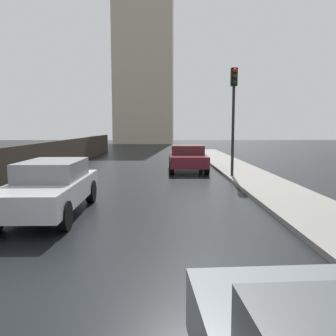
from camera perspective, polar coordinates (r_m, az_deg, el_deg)
The scene contains 5 objects.
ground at distance 4.87m, azimuth -16.69°, elevation -20.99°, with size 120.00×120.00×0.00m, color black.
car_maroon_mid_road at distance 18.10m, azimuth 3.20°, elevation 1.68°, with size 1.91×3.93×1.33m.
car_silver_far_ahead at distance 9.59m, azimuth -18.41°, elevation -2.82°, with size 1.75×4.51×1.37m.
traffic_light at distance 15.55m, azimuth 10.57°, elevation 10.43°, with size 0.26×0.39×4.60m.
distant_tower at distance 54.34m, azimuth -3.71°, elevation 18.73°, with size 8.53×10.64×27.42m.
Camera 1 is at (1.26, -4.14, 2.23)m, focal length 37.69 mm.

